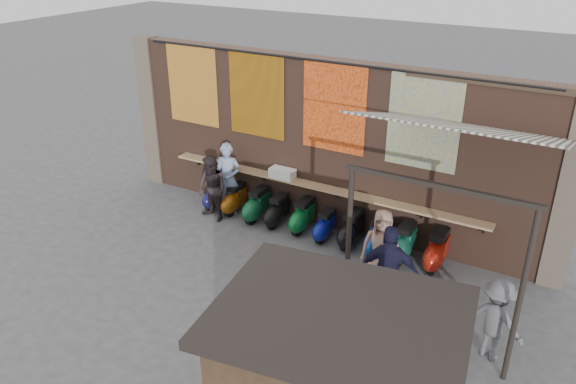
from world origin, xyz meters
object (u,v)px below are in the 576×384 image
object	(u,v)px
scooter_stool_3	(278,211)
shopper_grey	(496,320)
scooter_stool_0	(216,195)
scooter_stool_5	(325,226)
scooter_stool_9	(437,251)
diner_right	(212,189)
scooter_stool_1	(235,199)
scooter_stool_8	(404,243)
shopper_tan	(381,247)
scooter_stool_4	(303,216)
scooter_stool_7	(378,236)
shopper_navy	(389,273)
diner_left	(228,179)
scooter_stool_2	(257,205)
scooter_stool_6	(352,230)
shelf_box	(282,173)

from	to	relation	value
scooter_stool_3	shopper_grey	world-z (taller)	shopper_grey
scooter_stool_0	scooter_stool_5	size ratio (longest dim) A/B	0.96
scooter_stool_9	diner_right	xyz separation A→B (m)	(-5.40, -0.56, 0.41)
scooter_stool_1	scooter_stool_8	xyz separation A→B (m)	(4.44, -0.05, 0.04)
diner_right	shopper_tan	xyz separation A→B (m)	(4.54, -0.48, -0.02)
scooter_stool_3	scooter_stool_4	world-z (taller)	scooter_stool_4
scooter_stool_7	shopper_navy	world-z (taller)	shopper_navy
scooter_stool_5	scooter_stool_8	bearing A→B (deg)	1.24
scooter_stool_3	scooter_stool_0	bearing A→B (deg)	179.30
scooter_stool_1	scooter_stool_7	size ratio (longest dim) A/B	0.90
scooter_stool_4	shopper_navy	size ratio (longest dim) A/B	0.44
diner_left	shopper_navy	world-z (taller)	shopper_navy
scooter_stool_2	scooter_stool_6	size ratio (longest dim) A/B	0.99
scooter_stool_1	scooter_stool_9	distance (m)	5.14
scooter_stool_0	diner_right	distance (m)	0.81
diner_left	scooter_stool_5	bearing A→B (deg)	-18.96
shelf_box	shopper_tan	xyz separation A→B (m)	(3.05, -1.31, -0.44)
scooter_stool_7	scooter_stool_9	distance (m)	1.30
scooter_stool_2	scooter_stool_9	world-z (taller)	scooter_stool_9
scooter_stool_8	scooter_stool_9	world-z (taller)	scooter_stool_9
shopper_tan	scooter_stool_1	bearing A→B (deg)	146.54
shelf_box	scooter_stool_2	xyz separation A→B (m)	(-0.53, -0.32, -0.85)
shelf_box	scooter_stool_1	size ratio (longest dim) A/B	0.77
scooter_stool_7	shopper_navy	bearing A→B (deg)	-64.54
scooter_stool_2	shelf_box	bearing A→B (deg)	30.97
scooter_stool_0	scooter_stool_2	xyz separation A→B (m)	(1.30, -0.05, 0.06)
scooter_stool_9	shopper_tan	distance (m)	1.41
scooter_stool_3	scooter_stool_8	xyz separation A→B (m)	(3.17, -0.01, 0.04)
scooter_stool_1	scooter_stool_5	bearing A→B (deg)	-1.91
scooter_stool_4	diner_right	xyz separation A→B (m)	(-2.20, -0.57, 0.43)
scooter_stool_1	scooter_stool_9	xyz separation A→B (m)	(5.14, -0.00, 0.05)
scooter_stool_7	diner_left	world-z (taller)	diner_left
scooter_stool_7	diner_left	size ratio (longest dim) A/B	0.48
scooter_stool_8	diner_left	bearing A→B (deg)	179.97
scooter_stool_4	shopper_tan	distance (m)	2.59
scooter_stool_7	scooter_stool_8	distance (m)	0.59
scooter_stool_3	diner_right	size ratio (longest dim) A/B	0.48
scooter_stool_0	scooter_stool_4	distance (m)	2.54
scooter_stool_2	scooter_stool_7	bearing A→B (deg)	0.27
scooter_stool_3	scooter_stool_8	size ratio (longest dim) A/B	0.91
scooter_stool_5	scooter_stool_7	distance (m)	1.28
scooter_stool_2	scooter_stool_3	xyz separation A→B (m)	(0.57, 0.03, -0.03)
shopper_navy	scooter_stool_0	bearing A→B (deg)	-34.75
shopper_tan	scooter_stool_8	bearing A→B (deg)	61.02
shelf_box	scooter_stool_6	world-z (taller)	shelf_box
shelf_box	scooter_stool_0	size ratio (longest dim) A/B	0.86
scooter_stool_4	diner_left	world-z (taller)	diner_left
diner_left	diner_right	size ratio (longest dim) A/B	1.11
scooter_stool_3	scooter_stool_9	size ratio (longest dim) A/B	0.89
scooter_stool_8	scooter_stool_3	bearing A→B (deg)	179.84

